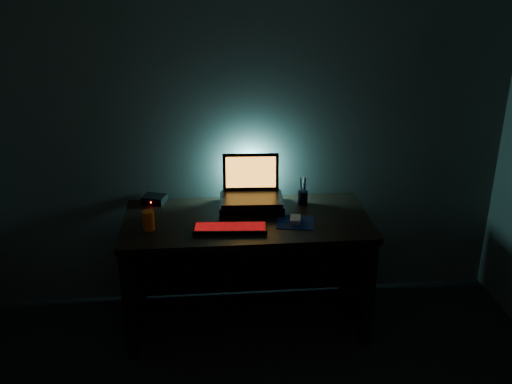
% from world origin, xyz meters
% --- Properties ---
extents(room, '(3.50, 4.00, 2.50)m').
position_xyz_m(room, '(0.00, 0.00, 1.25)').
color(room, black).
rests_on(room, ground).
extents(desk, '(1.50, 0.70, 0.75)m').
position_xyz_m(desk, '(0.00, 1.67, 0.49)').
color(desk, black).
rests_on(desk, ground).
extents(riser, '(0.41, 0.32, 0.06)m').
position_xyz_m(riser, '(0.04, 1.77, 0.78)').
color(riser, black).
rests_on(riser, desk).
extents(laptop, '(0.39, 0.30, 0.26)m').
position_xyz_m(laptop, '(0.04, 1.82, 0.87)').
color(laptop, black).
rests_on(laptop, riser).
extents(keyboard, '(0.44, 0.17, 0.03)m').
position_xyz_m(keyboard, '(-0.11, 1.46, 0.76)').
color(keyboard, black).
rests_on(keyboard, desk).
extents(mousepad, '(0.25, 0.24, 0.00)m').
position_xyz_m(mousepad, '(0.29, 1.53, 0.75)').
color(mousepad, navy).
rests_on(mousepad, desk).
extents(mouse, '(0.08, 0.11, 0.03)m').
position_xyz_m(mouse, '(0.29, 1.53, 0.77)').
color(mouse, gray).
rests_on(mouse, mousepad).
extents(pen_cup, '(0.07, 0.07, 0.09)m').
position_xyz_m(pen_cup, '(0.38, 1.80, 0.80)').
color(pen_cup, black).
rests_on(pen_cup, desk).
extents(juice_glass, '(0.09, 0.09, 0.12)m').
position_xyz_m(juice_glass, '(-0.58, 1.52, 0.81)').
color(juice_glass, '#FF650D').
rests_on(juice_glass, desk).
extents(router, '(0.17, 0.15, 0.05)m').
position_xyz_m(router, '(-0.58, 1.92, 0.77)').
color(router, black).
rests_on(router, desk).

